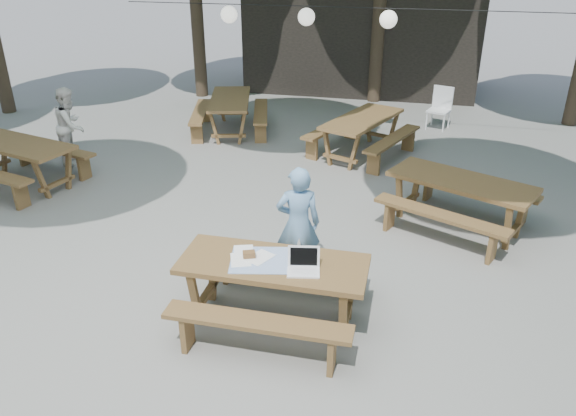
{
  "coord_description": "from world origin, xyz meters",
  "views": [
    {
      "loc": [
        2.06,
        -5.36,
        3.87
      ],
      "look_at": [
        0.76,
        0.25,
        1.05
      ],
      "focal_mm": 35.0,
      "sensor_mm": 36.0,
      "label": 1
    }
  ],
  "objects_px": {
    "woman": "(298,224)",
    "plastic_chair": "(438,117)",
    "picnic_table_nw": "(21,163)",
    "second_person": "(71,125)",
    "main_picnic_table": "(273,290)"
  },
  "relations": [
    {
      "from": "picnic_table_nw",
      "to": "woman",
      "type": "bearing_deg",
      "value": -4.05
    },
    {
      "from": "second_person",
      "to": "plastic_chair",
      "type": "height_order",
      "value": "second_person"
    },
    {
      "from": "woman",
      "to": "plastic_chair",
      "type": "relative_size",
      "value": 1.63
    },
    {
      "from": "main_picnic_table",
      "to": "picnic_table_nw",
      "type": "bearing_deg",
      "value": 152.21
    },
    {
      "from": "second_person",
      "to": "main_picnic_table",
      "type": "bearing_deg",
      "value": -142.48
    },
    {
      "from": "picnic_table_nw",
      "to": "second_person",
      "type": "bearing_deg",
      "value": 92.18
    },
    {
      "from": "picnic_table_nw",
      "to": "woman",
      "type": "height_order",
      "value": "woman"
    },
    {
      "from": "plastic_chair",
      "to": "second_person",
      "type": "bearing_deg",
      "value": -133.26
    },
    {
      "from": "picnic_table_nw",
      "to": "plastic_chair",
      "type": "distance_m",
      "value": 8.41
    },
    {
      "from": "second_person",
      "to": "plastic_chair",
      "type": "xyz_separation_m",
      "value": [
        6.66,
        3.62,
        -0.45
      ]
    },
    {
      "from": "picnic_table_nw",
      "to": "main_picnic_table",
      "type": "bearing_deg",
      "value": -13.17
    },
    {
      "from": "woman",
      "to": "plastic_chair",
      "type": "bearing_deg",
      "value": -119.8
    },
    {
      "from": "woman",
      "to": "plastic_chair",
      "type": "height_order",
      "value": "woman"
    },
    {
      "from": "woman",
      "to": "plastic_chair",
      "type": "xyz_separation_m",
      "value": [
        1.75,
        6.53,
        -0.48
      ]
    },
    {
      "from": "woman",
      "to": "second_person",
      "type": "height_order",
      "value": "woman"
    }
  ]
}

